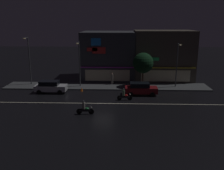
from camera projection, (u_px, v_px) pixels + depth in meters
name	position (u px, v px, depth m)	size (l,w,h in m)	color
ground_plane	(103.00, 103.00, 30.39)	(140.00, 140.00, 0.00)	black
lane_divider_stripe	(103.00, 103.00, 30.38)	(29.02, 0.16, 0.01)	beige
sidewalk_far	(107.00, 86.00, 38.21)	(30.55, 4.16, 0.14)	#424447
storefront_left_block	(163.00, 55.00, 42.23)	(9.61, 7.01, 8.19)	#4C443A
storefront_center_block	(109.00, 55.00, 43.24)	(8.85, 8.38, 7.95)	#383A3F
streetlamp_west	(29.00, 57.00, 38.06)	(0.44, 1.64, 7.24)	#47494C
streetlamp_mid	(79.00, 60.00, 36.88)	(0.44, 1.64, 6.63)	#47494C
streetlamp_east	(177.00, 61.00, 36.50)	(0.44, 1.64, 6.47)	#47494C
pedestrian_on_sidewalk	(112.00, 79.00, 38.96)	(0.33, 0.33, 1.76)	gray
street_tree	(143.00, 63.00, 37.10)	(3.04, 3.04, 5.05)	#473323
parked_car_near_kerb	(141.00, 89.00, 33.77)	(4.30, 1.98, 1.67)	maroon
parked_car_trailing	(50.00, 87.00, 34.81)	(4.30, 1.98, 1.67)	silver
motorcycle_lead	(124.00, 95.00, 31.53)	(1.90, 0.60, 1.52)	black
motorcycle_following	(85.00, 108.00, 26.76)	(1.90, 0.60, 1.52)	black
traffic_cone	(82.00, 89.00, 35.67)	(0.36, 0.36, 0.55)	orange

